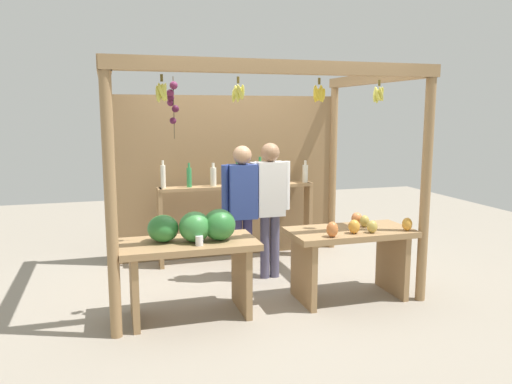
{
  "coord_description": "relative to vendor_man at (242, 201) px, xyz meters",
  "views": [
    {
      "loc": [
        -1.53,
        -5.35,
        1.92
      ],
      "look_at": [
        0.0,
        -0.22,
        1.07
      ],
      "focal_mm": 35.2,
      "sensor_mm": 36.0,
      "label": 1
    }
  ],
  "objects": [
    {
      "name": "fruit_counter_right",
      "position": [
        0.93,
        -0.86,
        -0.38
      ],
      "size": [
        1.27,
        0.64,
        0.88
      ],
      "color": "#99754C",
      "rests_on": "ground"
    },
    {
      "name": "vendor_woman",
      "position": [
        0.33,
        0.01,
        0.02
      ],
      "size": [
        0.48,
        0.21,
        1.58
      ],
      "rotation": [
        0.0,
        0.0,
        0.13
      ],
      "color": "#53506D",
      "rests_on": "ground"
    },
    {
      "name": "market_stall",
      "position": [
        0.08,
        0.44,
        0.47
      ],
      "size": [
        3.16,
        2.26,
        2.38
      ],
      "color": "#99754C",
      "rests_on": "ground"
    },
    {
      "name": "bottle_shelf_unit",
      "position": [
        0.14,
        0.76,
        -0.13
      ],
      "size": [
        2.02,
        0.22,
        1.36
      ],
      "color": "#99754C",
      "rests_on": "ground"
    },
    {
      "name": "vendor_man",
      "position": [
        0.0,
        0.0,
        0.0
      ],
      "size": [
        0.48,
        0.21,
        1.56
      ],
      "rotation": [
        0.0,
        0.0,
        -0.19
      ],
      "color": "navy",
      "rests_on": "ground"
    },
    {
      "name": "fruit_counter_left",
      "position": [
        -0.72,
        -0.86,
        -0.25
      ],
      "size": [
        1.27,
        0.64,
        1.03
      ],
      "color": "#99754C",
      "rests_on": "ground"
    },
    {
      "name": "ground_plane",
      "position": [
        0.08,
        -0.04,
        -0.93
      ],
      "size": [
        12.0,
        12.0,
        0.0
      ],
      "primitive_type": "plane",
      "color": "gray",
      "rests_on": "ground"
    }
  ]
}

